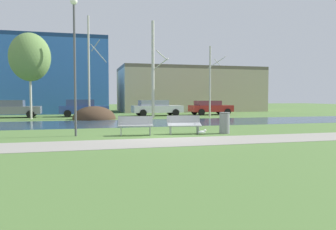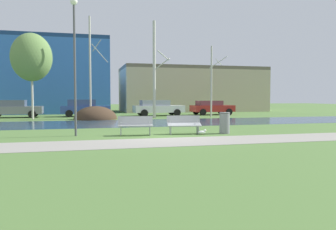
# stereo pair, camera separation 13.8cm
# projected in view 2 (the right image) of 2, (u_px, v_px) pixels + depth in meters

# --- Properties ---
(ground_plane) EXTENTS (120.00, 120.00, 0.00)m
(ground_plane) POSITION_uv_depth(u_px,v_px,m) (132.00, 121.00, 24.47)
(ground_plane) COLOR #517538
(paved_path_strip) EXTENTS (60.00, 2.52, 0.01)m
(paved_path_strip) POSITION_uv_depth(u_px,v_px,m) (175.00, 142.00, 12.92)
(paved_path_strip) COLOR gray
(paved_path_strip) RESTS_ON ground
(river_band) EXTENTS (80.00, 6.62, 0.01)m
(river_band) POSITION_uv_depth(u_px,v_px,m) (136.00, 123.00, 22.50)
(river_band) COLOR #284256
(river_band) RESTS_ON ground
(soil_mound) EXTENTS (3.40, 3.27, 2.10)m
(soil_mound) POSITION_uv_depth(u_px,v_px,m) (96.00, 119.00, 26.37)
(soil_mound) COLOR #423021
(soil_mound) RESTS_ON ground
(bench_left) EXTENTS (1.66, 0.77, 0.87)m
(bench_left) POSITION_uv_depth(u_px,v_px,m) (135.00, 125.00, 15.14)
(bench_left) COLOR #9EA0A3
(bench_left) RESTS_ON ground
(bench_right) EXTENTS (1.66, 0.77, 0.87)m
(bench_right) POSITION_uv_depth(u_px,v_px,m) (184.00, 124.00, 15.71)
(bench_right) COLOR #9EA0A3
(bench_right) RESTS_ON ground
(trash_bin) EXTENTS (0.52, 0.52, 1.02)m
(trash_bin) POSITION_uv_depth(u_px,v_px,m) (225.00, 123.00, 15.90)
(trash_bin) COLOR gray
(trash_bin) RESTS_ON ground
(seagull) EXTENTS (0.43, 0.16, 0.26)m
(seagull) POSITION_uv_depth(u_px,v_px,m) (202.00, 132.00, 15.36)
(seagull) COLOR white
(seagull) RESTS_ON ground
(streetlamp) EXTENTS (0.32, 0.32, 6.13)m
(streetlamp) POSITION_uv_depth(u_px,v_px,m) (75.00, 46.00, 14.69)
(streetlamp) COLOR #4C4C51
(streetlamp) RESTS_ON ground
(birch_far_left) EXTENTS (3.16, 3.16, 6.81)m
(birch_far_left) POSITION_uv_depth(u_px,v_px,m) (32.00, 57.00, 26.15)
(birch_far_left) COLOR beige
(birch_far_left) RESTS_ON ground
(birch_left) EXTENTS (1.47, 2.25, 8.13)m
(birch_left) POSITION_uv_depth(u_px,v_px,m) (91.00, 67.00, 26.13)
(birch_left) COLOR #BCB7A8
(birch_left) RESTS_ON ground
(birch_center_left) EXTENTS (1.45, 2.58, 8.14)m
(birch_center_left) POSITION_uv_depth(u_px,v_px,m) (155.00, 69.00, 27.85)
(birch_center_left) COLOR beige
(birch_center_left) RESTS_ON ground
(birch_center) EXTENTS (1.51, 2.37, 6.24)m
(birch_center) POSITION_uv_depth(u_px,v_px,m) (212.00, 80.00, 29.13)
(birch_center) COLOR #BCB7A8
(birch_center) RESTS_ON ground
(parked_van_nearest_grey) EXTENTS (4.62, 2.10, 1.51)m
(parked_van_nearest_grey) POSITION_uv_depth(u_px,v_px,m) (13.00, 108.00, 28.29)
(parked_van_nearest_grey) COLOR slate
(parked_van_nearest_grey) RESTS_ON ground
(parked_sedan_second_blue) EXTENTS (4.37, 2.05, 1.54)m
(parked_sedan_second_blue) POSITION_uv_depth(u_px,v_px,m) (84.00, 108.00, 30.00)
(parked_sedan_second_blue) COLOR #2D4793
(parked_sedan_second_blue) RESTS_ON ground
(parked_hatch_third_white) EXTENTS (4.74, 2.12, 1.48)m
(parked_hatch_third_white) POSITION_uv_depth(u_px,v_px,m) (158.00, 107.00, 31.18)
(parked_hatch_third_white) COLOR silver
(parked_hatch_third_white) RESTS_ON ground
(parked_wagon_fourth_red) EXTENTS (4.19, 2.20, 1.41)m
(parked_wagon_fourth_red) POSITION_uv_depth(u_px,v_px,m) (211.00, 107.00, 32.85)
(parked_wagon_fourth_red) COLOR maroon
(parked_wagon_fourth_red) RESTS_ON ground
(building_blue_store) EXTENTS (11.60, 8.46, 8.24)m
(building_blue_store) POSITION_uv_depth(u_px,v_px,m) (56.00, 76.00, 37.43)
(building_blue_store) COLOR #3870C6
(building_blue_store) RESTS_ON ground
(building_beige_block) EXTENTS (17.64, 8.31, 5.48)m
(building_beige_block) POSITION_uv_depth(u_px,v_px,m) (191.00, 90.00, 42.36)
(building_beige_block) COLOR #BCAD8E
(building_beige_block) RESTS_ON ground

